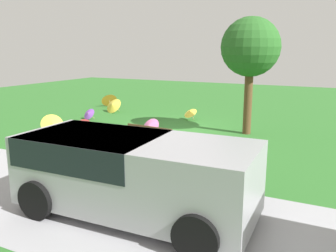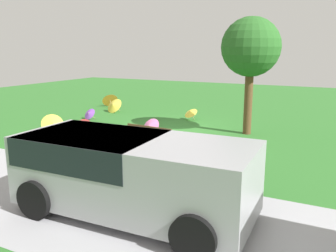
% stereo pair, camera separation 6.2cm
% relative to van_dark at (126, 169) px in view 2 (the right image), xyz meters
% --- Properties ---
extents(ground, '(40.00, 40.00, 0.00)m').
position_rel_van_dark_xyz_m(ground, '(2.43, -7.02, -0.91)').
color(ground, '#2D6B28').
extents(road_strip, '(40.00, 3.99, 0.01)m').
position_rel_van_dark_xyz_m(road_strip, '(2.43, 0.01, -0.91)').
color(road_strip, '#9E9EA3').
rests_on(road_strip, ground).
extents(van_dark, '(4.65, 2.23, 1.53)m').
position_rel_van_dark_xyz_m(van_dark, '(0.00, 0.00, 0.00)').
color(van_dark, '#99999E').
rests_on(van_dark, ground).
extents(park_bench, '(1.64, 0.62, 0.90)m').
position_rel_van_dark_xyz_m(park_bench, '(1.54, -3.68, -0.45)').
color(park_bench, brown).
rests_on(park_bench, ground).
extents(shade_tree, '(2.17, 2.17, 4.34)m').
position_rel_van_dark_xyz_m(shade_tree, '(-0.42, -7.67, 2.30)').
color(shade_tree, brown).
rests_on(shade_tree, ground).
extents(parasol_red_0, '(0.88, 0.95, 0.89)m').
position_rel_van_dark_xyz_m(parasol_red_0, '(4.45, -3.83, -0.47)').
color(parasol_red_0, tan).
rests_on(parasol_red_0, ground).
extents(parasol_yellow_0, '(0.97, 1.03, 0.77)m').
position_rel_van_dark_xyz_m(parasol_yellow_0, '(6.25, -4.36, -0.53)').
color(parasol_yellow_0, tan).
rests_on(parasol_yellow_0, ground).
extents(parasol_yellow_2, '(0.95, 0.87, 0.77)m').
position_rel_van_dark_xyz_m(parasol_yellow_2, '(6.84, -9.16, -0.53)').
color(parasol_yellow_2, tan).
rests_on(parasol_yellow_2, ground).
extents(parasol_blue_0, '(0.70, 0.66, 0.61)m').
position_rel_van_dark_xyz_m(parasol_blue_0, '(-0.11, -3.86, -0.54)').
color(parasol_blue_0, tan).
rests_on(parasol_blue_0, ground).
extents(parasol_orange_0, '(1.07, 1.09, 0.82)m').
position_rel_van_dark_xyz_m(parasol_orange_0, '(8.19, -10.68, -0.50)').
color(parasol_orange_0, tan).
rests_on(parasol_orange_0, ground).
extents(parasol_purple_0, '(0.64, 0.61, 0.54)m').
position_rel_van_dark_xyz_m(parasol_purple_0, '(6.74, -7.11, -0.63)').
color(parasol_purple_0, tan).
rests_on(parasol_purple_0, ground).
extents(parasol_yellow_3, '(0.79, 0.77, 0.59)m').
position_rel_van_dark_xyz_m(parasol_yellow_3, '(2.54, -9.09, -0.55)').
color(parasol_yellow_3, tan).
rests_on(parasol_yellow_3, ground).
extents(parasol_pink_0, '(0.87, 0.73, 0.68)m').
position_rel_van_dark_xyz_m(parasol_pink_0, '(2.76, -5.74, -0.57)').
color(parasol_pink_0, tan).
rests_on(parasol_pink_0, ground).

